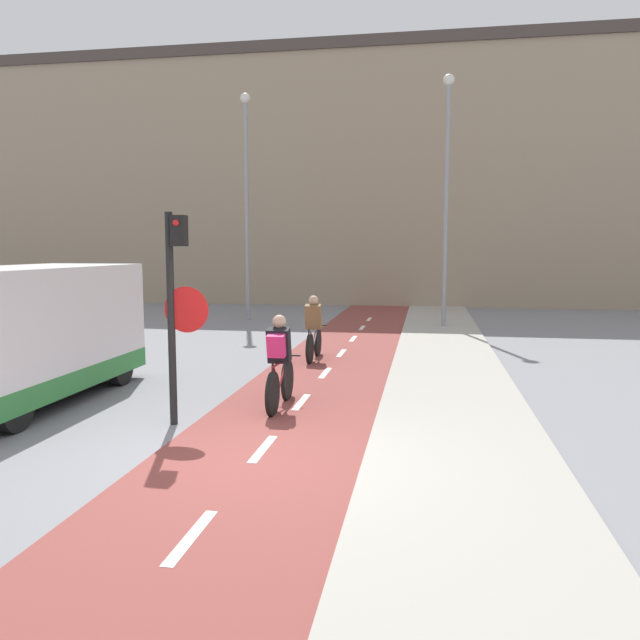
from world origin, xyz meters
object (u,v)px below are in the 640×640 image
(street_lamp_far, at_px, (246,186))
(van, at_px, (24,337))
(cyclist_near, at_px, (279,365))
(street_lamp_sidewalk, at_px, (447,178))
(traffic_light_pole, at_px, (176,294))
(cyclist_far, at_px, (314,332))

(street_lamp_far, relative_size, van, 1.66)
(cyclist_near, bearing_deg, street_lamp_sidewalk, 75.46)
(street_lamp_far, xyz_separation_m, cyclist_near, (4.06, -12.12, -4.07))
(street_lamp_far, bearing_deg, van, -90.98)
(cyclist_near, relative_size, van, 0.36)
(street_lamp_sidewalk, bearing_deg, traffic_light_pole, -108.61)
(street_lamp_sidewalk, xyz_separation_m, van, (-7.17, -11.53, -3.70))
(van, bearing_deg, cyclist_near, 4.77)
(cyclist_near, xyz_separation_m, cyclist_far, (-0.24, 4.43, -0.05))
(street_lamp_far, bearing_deg, cyclist_near, -71.47)
(street_lamp_sidewalk, distance_m, van, 14.07)
(street_lamp_far, height_order, cyclist_far, street_lamp_far)
(van, bearing_deg, street_lamp_far, 89.02)
(traffic_light_pole, relative_size, street_lamp_sidewalk, 0.39)
(traffic_light_pole, bearing_deg, cyclist_far, 79.71)
(street_lamp_far, xyz_separation_m, van, (-0.21, -12.48, -3.66))
(street_lamp_far, distance_m, van, 13.01)
(cyclist_near, relative_size, cyclist_far, 1.01)
(street_lamp_far, relative_size, cyclist_near, 4.61)
(street_lamp_sidewalk, bearing_deg, cyclist_near, -104.54)
(cyclist_far, bearing_deg, street_lamp_far, 116.43)
(cyclist_far, xyz_separation_m, van, (-4.04, -4.79, 0.46))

